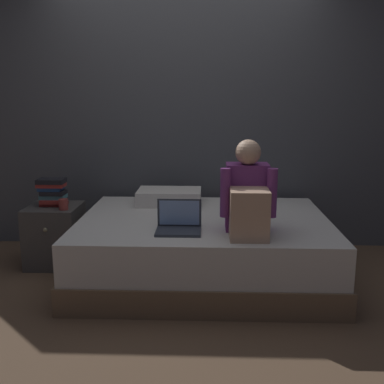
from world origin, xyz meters
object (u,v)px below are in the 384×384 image
nightstand (55,235)px  person_sitting (248,198)px  laptop (179,224)px  book_stack (52,192)px  bed (204,248)px  pillow (169,197)px  mug (63,204)px

nightstand → person_sitting: bearing=-21.7°
nightstand → laptop: (1.12, -0.62, 0.30)m
person_sitting → book_stack: bearing=157.6°
bed → nightstand: nightstand is taller
bed → book_stack: 1.40m
person_sitting → pillow: 1.07m
laptop → pillow: 0.84m
bed → book_stack: bearing=168.2°
pillow → bed: bearing=-55.0°
nightstand → book_stack: size_ratio=2.24×
nightstand → pillow: pillow is taller
book_stack → mug: (0.14, -0.15, -0.08)m
mug → pillow: bearing=20.9°
person_sitting → bed: bearing=128.1°
bed → pillow: size_ratio=3.57×
person_sitting → book_stack: person_sitting is taller
pillow → mug: pillow is taller
laptop → nightstand: bearing=151.1°
nightstand → pillow: bearing=11.8°
nightstand → book_stack: bearing=108.7°
nightstand → laptop: laptop is taller
laptop → pillow: size_ratio=0.57×
person_sitting → laptop: 0.52m
bed → mug: (-1.17, 0.12, 0.32)m
nightstand → mug: mug is taller
laptop → mug: laptop is taller
bed → person_sitting: bearing=-51.9°
bed → mug: mug is taller
nightstand → person_sitting: (1.61, -0.64, 0.49)m
bed → book_stack: book_stack is taller
bed → book_stack: (-1.31, 0.27, 0.40)m
person_sitting → book_stack: (-1.62, 0.67, -0.11)m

